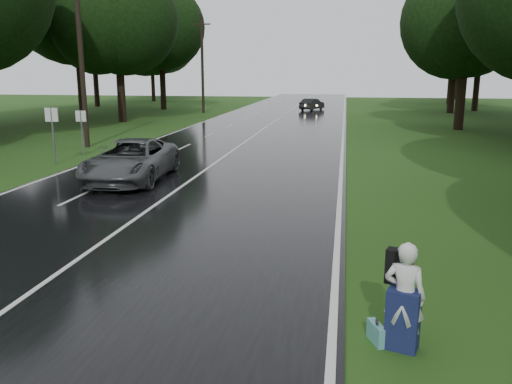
# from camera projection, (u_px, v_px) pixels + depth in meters

# --- Properties ---
(ground) EXTENTS (160.00, 160.00, 0.00)m
(ground) POSITION_uv_depth(u_px,v_px,m) (15.00, 306.00, 9.60)
(ground) COLOR #254B16
(ground) RESTS_ON ground
(road) EXTENTS (12.00, 140.00, 0.04)m
(road) POSITION_uv_depth(u_px,v_px,m) (236.00, 149.00, 28.80)
(road) COLOR black
(road) RESTS_ON ground
(lane_center) EXTENTS (0.12, 140.00, 0.01)m
(lane_center) POSITION_uv_depth(u_px,v_px,m) (236.00, 148.00, 28.80)
(lane_center) COLOR silver
(lane_center) RESTS_ON road
(grey_car) EXTENTS (3.01, 5.86, 1.58)m
(grey_car) POSITION_uv_depth(u_px,v_px,m) (131.00, 160.00, 20.26)
(grey_car) COLOR #494C4E
(grey_car) RESTS_ON road
(far_car) EXTENTS (2.63, 3.99, 1.24)m
(far_car) POSITION_uv_depth(u_px,v_px,m) (312.00, 104.00, 56.90)
(far_car) COLOR black
(far_car) RESTS_ON road
(hitchhiker) EXTENTS (0.73, 0.70, 1.74)m
(hitchhiker) POSITION_uv_depth(u_px,v_px,m) (404.00, 300.00, 7.97)
(hitchhiker) COLOR silver
(hitchhiker) RESTS_ON ground
(suitcase) EXTENTS (0.29, 0.47, 0.33)m
(suitcase) POSITION_uv_depth(u_px,v_px,m) (376.00, 333.00, 8.27)
(suitcase) COLOR teal
(suitcase) RESTS_ON ground
(utility_pole_mid) EXTENTS (1.80, 0.28, 9.90)m
(utility_pole_mid) POSITION_uv_depth(u_px,v_px,m) (88.00, 147.00, 29.66)
(utility_pole_mid) COLOR black
(utility_pole_mid) RESTS_ON ground
(utility_pole_far) EXTENTS (1.80, 0.28, 9.70)m
(utility_pole_far) POSITION_uv_depth(u_px,v_px,m) (203.00, 113.00, 53.65)
(utility_pole_far) COLOR black
(utility_pole_far) RESTS_ON ground
(road_sign_a) EXTENTS (0.62, 0.10, 2.60)m
(road_sign_a) POSITION_uv_depth(u_px,v_px,m) (56.00, 165.00, 24.04)
(road_sign_a) COLOR white
(road_sign_a) RESTS_ON ground
(road_sign_b) EXTENTS (0.55, 0.10, 2.28)m
(road_sign_b) POSITION_uv_depth(u_px,v_px,m) (84.00, 156.00, 26.60)
(road_sign_b) COLOR white
(road_sign_b) RESTS_ON ground
(tree_left_e) EXTENTS (9.41, 9.41, 14.71)m
(tree_left_e) POSITION_uv_depth(u_px,v_px,m) (123.00, 122.00, 44.26)
(tree_left_e) COLOR black
(tree_left_e) RESTS_ON ground
(tree_left_f) EXTENTS (10.29, 10.29, 16.08)m
(tree_left_f) POSITION_uv_depth(u_px,v_px,m) (164.00, 109.00, 58.67)
(tree_left_f) COLOR black
(tree_left_f) RESTS_ON ground
(tree_right_e) EXTENTS (8.77, 8.77, 13.70)m
(tree_right_e) POSITION_uv_depth(u_px,v_px,m) (458.00, 130.00, 38.39)
(tree_right_e) COLOR black
(tree_right_e) RESTS_ON ground
(tree_right_f) EXTENTS (8.85, 8.85, 13.82)m
(tree_right_f) POSITION_uv_depth(u_px,v_px,m) (450.00, 113.00, 53.65)
(tree_right_f) COLOR black
(tree_right_f) RESTS_ON ground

